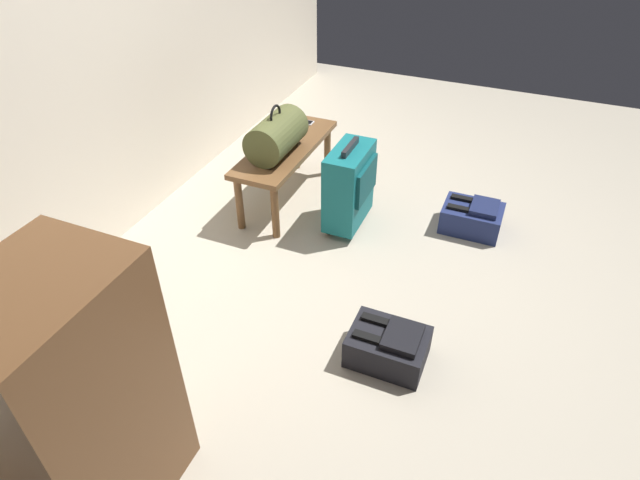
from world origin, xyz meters
name	(u,v)px	position (x,y,z in m)	size (l,w,h in m)	color
ground_plane	(358,269)	(0.00, 0.00, 0.00)	(6.60, 6.60, 0.00)	#B2A893
bench	(286,155)	(0.54, 0.74, 0.36)	(1.00, 0.36, 0.42)	brown
duffel_bag_olive	(277,135)	(0.42, 0.74, 0.56)	(0.44, 0.26, 0.34)	#51562D
cell_phone	(304,122)	(0.93, 0.77, 0.43)	(0.07, 0.14, 0.01)	silver
suitcase_upright_teal	(349,186)	(0.41, 0.22, 0.31)	(0.42, 0.24, 0.60)	#14666B
backpack_dark	(388,346)	(-0.60, -0.37, 0.09)	(0.28, 0.38, 0.21)	black
backpack_navy	(472,217)	(0.68, -0.55, 0.09)	(0.28, 0.38, 0.21)	navy
side_cabinet	(78,405)	(-1.66, 0.45, 0.55)	(0.56, 0.44, 1.10)	brown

